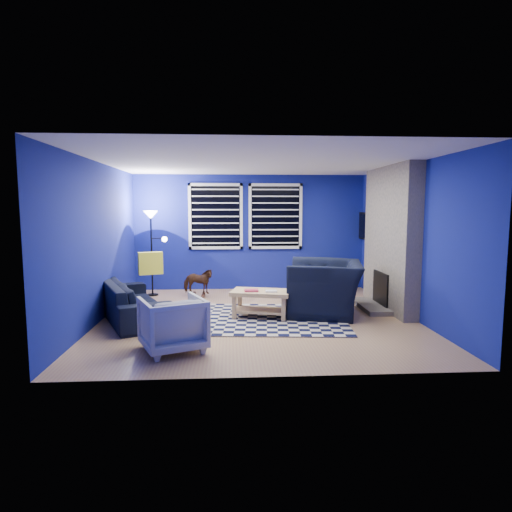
{
  "coord_description": "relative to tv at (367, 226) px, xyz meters",
  "views": [
    {
      "loc": [
        -0.45,
        -6.84,
        1.78
      ],
      "look_at": [
        -0.01,
        0.3,
        0.98
      ],
      "focal_mm": 30.0,
      "sensor_mm": 36.0,
      "label": 1
    }
  ],
  "objects": [
    {
      "name": "floor",
      "position": [
        -2.45,
        -2.0,
        -1.4
      ],
      "size": [
        5.0,
        5.0,
        0.0
      ],
      "primitive_type": "plane",
      "color": "tan",
      "rests_on": "ground"
    },
    {
      "name": "ceiling",
      "position": [
        -2.45,
        -2.0,
        1.1
      ],
      "size": [
        5.0,
        5.0,
        0.0
      ],
      "primitive_type": "plane",
      "rotation": [
        3.14,
        0.0,
        0.0
      ],
      "color": "white",
      "rests_on": "wall_back"
    },
    {
      "name": "wall_back",
      "position": [
        -2.45,
        0.5,
        -0.15
      ],
      "size": [
        5.0,
        0.0,
        5.0
      ],
      "primitive_type": "plane",
      "rotation": [
        1.57,
        0.0,
        0.0
      ],
      "color": "navy",
      "rests_on": "floor"
    },
    {
      "name": "wall_left",
      "position": [
        -4.95,
        -2.0,
        -0.15
      ],
      "size": [
        0.0,
        5.0,
        5.0
      ],
      "primitive_type": "plane",
      "rotation": [
        1.57,
        0.0,
        1.57
      ],
      "color": "navy",
      "rests_on": "floor"
    },
    {
      "name": "wall_right",
      "position": [
        0.05,
        -2.0,
        -0.15
      ],
      "size": [
        0.0,
        5.0,
        5.0
      ],
      "primitive_type": "plane",
      "rotation": [
        1.57,
        0.0,
        -1.57
      ],
      "color": "navy",
      "rests_on": "floor"
    },
    {
      "name": "fireplace",
      "position": [
        -0.09,
        -1.5,
        -0.2
      ],
      "size": [
        0.65,
        2.0,
        2.5
      ],
      "color": "gray",
      "rests_on": "floor"
    },
    {
      "name": "window_left",
      "position": [
        -3.2,
        0.46,
        0.2
      ],
      "size": [
        1.17,
        0.06,
        1.42
      ],
      "color": "black",
      "rests_on": "wall_back"
    },
    {
      "name": "window_right",
      "position": [
        -1.9,
        0.46,
        0.2
      ],
      "size": [
        1.17,
        0.06,
        1.42
      ],
      "color": "black",
      "rests_on": "wall_back"
    },
    {
      "name": "tv",
      "position": [
        0.0,
        0.0,
        0.0
      ],
      "size": [
        0.07,
        1.0,
        0.58
      ],
      "color": "black",
      "rests_on": "wall_right"
    },
    {
      "name": "rug",
      "position": [
        -2.3,
        -2.12,
        -1.39
      ],
      "size": [
        2.66,
        2.21,
        0.02
      ],
      "primitive_type": "cube",
      "rotation": [
        0.0,
        0.0,
        -0.09
      ],
      "color": "black",
      "rests_on": "floor"
    },
    {
      "name": "sofa",
      "position": [
        -4.45,
        -1.98,
        -1.1
      ],
      "size": [
        2.22,
        1.59,
        0.6
      ],
      "primitive_type": "imported",
      "rotation": [
        0.0,
        0.0,
        2.0
      ],
      "color": "black",
      "rests_on": "floor"
    },
    {
      "name": "armchair_big",
      "position": [
        -1.29,
        -1.81,
        -0.96
      ],
      "size": [
        1.59,
        1.46,
        0.89
      ],
      "primitive_type": "imported",
      "rotation": [
        0.0,
        0.0,
        -1.79
      ],
      "color": "black",
      "rests_on": "floor"
    },
    {
      "name": "armchair_bent",
      "position": [
        -3.61,
        -3.58,
        -1.06
      ],
      "size": [
        0.97,
        0.98,
        0.68
      ],
      "primitive_type": "imported",
      "rotation": [
        0.0,
        0.0,
        3.55
      ],
      "color": "gray",
      "rests_on": "floor"
    },
    {
      "name": "rocking_horse",
      "position": [
        -3.53,
        -0.39,
        -1.07
      ],
      "size": [
        0.38,
        0.65,
        0.52
      ],
      "primitive_type": "imported",
      "rotation": [
        0.0,
        0.0,
        1.39
      ],
      "color": "#432215",
      "rests_on": "floor"
    },
    {
      "name": "coffee_table",
      "position": [
        -2.4,
        -2.04,
        -1.08
      ],
      "size": [
        1.04,
        0.75,
        0.47
      ],
      "rotation": [
        0.0,
        0.0,
        -0.24
      ],
      "color": "tan",
      "rests_on": "rug"
    },
    {
      "name": "cabinet",
      "position": [
        -0.75,
        0.17,
        -1.15
      ],
      "size": [
        0.64,
        0.49,
        0.56
      ],
      "rotation": [
        0.0,
        0.0,
        -0.21
      ],
      "color": "tan",
      "rests_on": "floor"
    },
    {
      "name": "floor_lamp",
      "position": [
        -4.46,
        -0.11,
        0.01
      ],
      "size": [
        0.47,
        0.29,
        1.73
      ],
      "color": "black",
      "rests_on": "floor"
    },
    {
      "name": "throw_pillow",
      "position": [
        -4.3,
        -1.21,
        -0.6
      ],
      "size": [
        0.44,
        0.26,
        0.4
      ],
      "primitive_type": "cube",
      "rotation": [
        0.0,
        0.0,
        0.36
      ],
      "color": "yellow",
      "rests_on": "sofa"
    }
  ]
}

